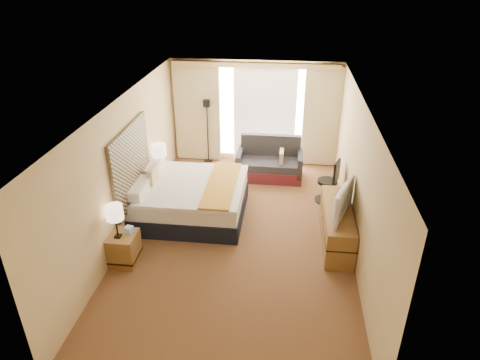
# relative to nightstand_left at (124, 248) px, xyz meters

# --- Properties ---
(floor) EXTENTS (4.20, 7.00, 0.02)m
(floor) POSITION_rel_nightstand_left_xyz_m (1.87, 1.05, -0.28)
(floor) COLOR #4F1618
(floor) RESTS_ON ground
(ceiling) EXTENTS (4.20, 7.00, 0.02)m
(ceiling) POSITION_rel_nightstand_left_xyz_m (1.87, 1.05, 2.33)
(ceiling) COLOR white
(ceiling) RESTS_ON wall_back
(wall_back) EXTENTS (4.20, 0.02, 2.60)m
(wall_back) POSITION_rel_nightstand_left_xyz_m (1.87, 4.55, 1.02)
(wall_back) COLOR #E1BC89
(wall_back) RESTS_ON ground
(wall_front) EXTENTS (4.20, 0.02, 2.60)m
(wall_front) POSITION_rel_nightstand_left_xyz_m (1.87, -2.45, 1.02)
(wall_front) COLOR #E1BC89
(wall_front) RESTS_ON ground
(wall_left) EXTENTS (0.02, 7.00, 2.60)m
(wall_left) POSITION_rel_nightstand_left_xyz_m (-0.23, 1.05, 1.02)
(wall_left) COLOR #E1BC89
(wall_left) RESTS_ON ground
(wall_right) EXTENTS (0.02, 7.00, 2.60)m
(wall_right) POSITION_rel_nightstand_left_xyz_m (3.97, 1.05, 1.02)
(wall_right) COLOR #E1BC89
(wall_right) RESTS_ON ground
(headboard) EXTENTS (0.06, 1.85, 1.50)m
(headboard) POSITION_rel_nightstand_left_xyz_m (-0.19, 1.25, 1.01)
(headboard) COLOR black
(headboard) RESTS_ON wall_left
(nightstand_left) EXTENTS (0.45, 0.52, 0.55)m
(nightstand_left) POSITION_rel_nightstand_left_xyz_m (0.00, 0.00, 0.00)
(nightstand_left) COLOR olive
(nightstand_left) RESTS_ON floor
(nightstand_right) EXTENTS (0.45, 0.52, 0.55)m
(nightstand_right) POSITION_rel_nightstand_left_xyz_m (0.00, 2.50, 0.00)
(nightstand_right) COLOR olive
(nightstand_right) RESTS_ON floor
(media_dresser) EXTENTS (0.50, 1.80, 0.70)m
(media_dresser) POSITION_rel_nightstand_left_xyz_m (3.70, 1.05, 0.07)
(media_dresser) COLOR olive
(media_dresser) RESTS_ON floor
(window) EXTENTS (2.30, 0.02, 2.30)m
(window) POSITION_rel_nightstand_left_xyz_m (2.12, 4.52, 1.04)
(window) COLOR silver
(window) RESTS_ON wall_back
(curtains) EXTENTS (4.12, 0.19, 2.56)m
(curtains) POSITION_rel_nightstand_left_xyz_m (1.87, 4.44, 1.13)
(curtains) COLOR beige
(curtains) RESTS_ON floor
(bed) EXTENTS (2.16, 1.97, 1.05)m
(bed) POSITION_rel_nightstand_left_xyz_m (0.81, 1.66, 0.11)
(bed) COLOR black
(bed) RESTS_ON floor
(loveseat) EXTENTS (1.57, 0.85, 0.97)m
(loveseat) POSITION_rel_nightstand_left_xyz_m (2.32, 3.61, 0.05)
(loveseat) COLOR maroon
(loveseat) RESTS_ON floor
(floor_lamp) EXTENTS (0.21, 0.21, 1.65)m
(floor_lamp) POSITION_rel_nightstand_left_xyz_m (0.68, 4.35, 0.89)
(floor_lamp) COLOR black
(floor_lamp) RESTS_ON floor
(desk_chair) EXTENTS (0.49, 0.48, 0.98)m
(desk_chair) POSITION_rel_nightstand_left_xyz_m (3.67, 2.55, 0.16)
(desk_chair) COLOR black
(desk_chair) RESTS_ON floor
(lamp_left) EXTENTS (0.29, 0.29, 0.61)m
(lamp_left) POSITION_rel_nightstand_left_xyz_m (-0.05, -0.06, 0.75)
(lamp_left) COLOR black
(lamp_left) RESTS_ON nightstand_left
(lamp_right) EXTENTS (0.31, 0.31, 0.64)m
(lamp_right) POSITION_rel_nightstand_left_xyz_m (-0.03, 2.48, 0.77)
(lamp_right) COLOR black
(lamp_right) RESTS_ON nightstand_right
(tissue_box) EXTENTS (0.14, 0.14, 0.11)m
(tissue_box) POSITION_rel_nightstand_left_xyz_m (0.09, 0.10, 0.33)
(tissue_box) COLOR #93B9E4
(tissue_box) RESTS_ON nightstand_left
(telephone) EXTENTS (0.22, 0.19, 0.07)m
(telephone) POSITION_rel_nightstand_left_xyz_m (0.05, 2.35, 0.31)
(telephone) COLOR black
(telephone) RESTS_ON nightstand_right
(television) EXTENTS (0.49, 1.03, 0.60)m
(television) POSITION_rel_nightstand_left_xyz_m (3.65, 0.85, 0.73)
(television) COLOR black
(television) RESTS_ON media_dresser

